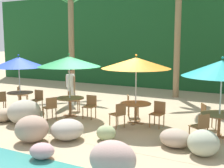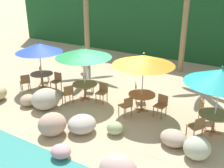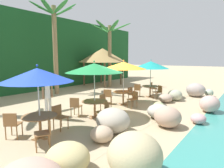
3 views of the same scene
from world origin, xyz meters
The scene contains 24 objects.
ground_plane centered at (0.00, 0.00, 0.00)m, with size 120.00×120.00×0.00m, color tan.
terrace_deck centered at (0.00, 0.00, 0.00)m, with size 18.00×5.20×0.01m.
foliage_backdrop centered at (0.00, 9.00, 3.00)m, with size 28.00×2.40×6.00m.
rock_seawall centered at (-0.70, -2.78, 0.39)m, with size 13.28×3.27×0.99m.
umbrella_blue centered at (-4.23, -0.26, 2.04)m, with size 2.22×2.22×2.37m.
dining_table_blue centered at (-4.23, -0.26, 0.61)m, with size 1.10×1.10×0.74m.
chair_blue_seaward centered at (-3.39, -0.13, 0.51)m, with size 0.44×0.45×0.87m.
chair_blue_inland centered at (-4.82, 0.36, 0.51)m, with size 0.59×0.59×0.87m.
chair_blue_left centered at (-4.56, -1.05, 0.51)m, with size 0.58×0.57×0.87m.
umbrella_green centered at (-1.60, -0.26, 2.15)m, with size 2.42×2.42×2.47m.
dining_table_green centered at (-1.60, -0.26, 0.61)m, with size 1.10×1.10×0.74m.
chair_green_seaward centered at (-0.76, -0.11, 0.51)m, with size 0.45×0.46×0.87m.
chair_green_inland centered at (-2.03, 0.48, 0.51)m, with size 0.56×0.56×0.87m.
chair_green_left centered at (-1.92, -1.05, 0.51)m, with size 0.57×0.57×0.87m.
umbrella_orange centered at (1.07, 0.03, 2.17)m, with size 2.44×2.44×2.48m.
dining_table_orange centered at (1.07, 0.03, 0.61)m, with size 1.10×1.10×0.74m.
chair_orange_seaward centered at (1.92, 0.01, 0.51)m, with size 0.47×0.48×0.87m.
chair_orange_inland centered at (0.57, 0.72, 0.51)m, with size 0.58×0.58×0.87m.
chair_orange_left centered at (0.80, -0.78, 0.51)m, with size 0.56×0.56×0.87m.
umbrella_teal centered at (3.95, -0.21, 2.13)m, with size 2.38×2.38×2.48m.
dining_table_teal centered at (3.95, -0.21, 0.61)m, with size 1.10×1.10×0.74m.
chair_teal_inland centered at (3.44, 0.48, 0.51)m, with size 0.58×0.58×0.87m.
chair_teal_left centered at (3.56, -0.97, 0.51)m, with size 0.59×0.59×0.87m.
waiter_in_white centered at (-2.77, 1.40, 0.99)m, with size 0.52×0.39×1.70m.
Camera 2 is at (5.08, -8.94, 5.08)m, focal length 42.27 mm.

